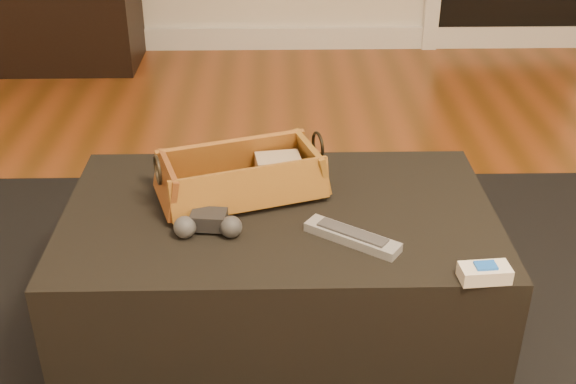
{
  "coord_description": "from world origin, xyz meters",
  "views": [
    {
      "loc": [
        -0.02,
        -1.18,
        1.3
      ],
      "look_at": [
        0.01,
        0.24,
        0.49
      ],
      "focal_mm": 45.0,
      "sensor_mm": 36.0,
      "label": 1
    }
  ],
  "objects_px": {
    "ottoman": "(280,283)",
    "cream_gadget": "(485,273)",
    "silver_remote": "(352,237)",
    "wicker_basket": "(241,178)",
    "tv_remote": "(235,190)",
    "game_controller": "(208,224)",
    "media_cabinet": "(7,16)"
  },
  "relations": [
    {
      "from": "ottoman",
      "to": "silver_remote",
      "type": "relative_size",
      "value": 4.85
    },
    {
      "from": "media_cabinet",
      "to": "cream_gadget",
      "type": "bearing_deg",
      "value": -54.85
    },
    {
      "from": "tv_remote",
      "to": "silver_remote",
      "type": "bearing_deg",
      "value": -59.43
    },
    {
      "from": "ottoman",
      "to": "silver_remote",
      "type": "distance_m",
      "value": 0.3
    },
    {
      "from": "game_controller",
      "to": "wicker_basket",
      "type": "bearing_deg",
      "value": 68.45
    },
    {
      "from": "tv_remote",
      "to": "wicker_basket",
      "type": "distance_m",
      "value": 0.03
    },
    {
      "from": "wicker_basket",
      "to": "cream_gadget",
      "type": "xyz_separation_m",
      "value": [
        0.5,
        -0.35,
        -0.03
      ]
    },
    {
      "from": "silver_remote",
      "to": "cream_gadget",
      "type": "xyz_separation_m",
      "value": [
        0.25,
        -0.14,
        0.0
      ]
    },
    {
      "from": "cream_gadget",
      "to": "wicker_basket",
      "type": "bearing_deg",
      "value": 144.81
    },
    {
      "from": "ottoman",
      "to": "cream_gadget",
      "type": "relative_size",
      "value": 9.65
    },
    {
      "from": "ottoman",
      "to": "game_controller",
      "type": "distance_m",
      "value": 0.3
    },
    {
      "from": "ottoman",
      "to": "wicker_basket",
      "type": "xyz_separation_m",
      "value": [
        -0.09,
        0.07,
        0.26
      ]
    },
    {
      "from": "wicker_basket",
      "to": "cream_gadget",
      "type": "bearing_deg",
      "value": -35.19
    },
    {
      "from": "wicker_basket",
      "to": "silver_remote",
      "type": "distance_m",
      "value": 0.32
    },
    {
      "from": "ottoman",
      "to": "tv_remote",
      "type": "xyz_separation_m",
      "value": [
        -0.1,
        0.05,
        0.23
      ]
    },
    {
      "from": "ottoman",
      "to": "cream_gadget",
      "type": "xyz_separation_m",
      "value": [
        0.41,
        -0.28,
        0.23
      ]
    },
    {
      "from": "media_cabinet",
      "to": "game_controller",
      "type": "xyz_separation_m",
      "value": [
        1.22,
        -2.35,
        0.2
      ]
    },
    {
      "from": "game_controller",
      "to": "cream_gadget",
      "type": "height_order",
      "value": "game_controller"
    },
    {
      "from": "wicker_basket",
      "to": "silver_remote",
      "type": "relative_size",
      "value": 2.09
    },
    {
      "from": "game_controller",
      "to": "silver_remote",
      "type": "relative_size",
      "value": 0.73
    },
    {
      "from": "tv_remote",
      "to": "wicker_basket",
      "type": "relative_size",
      "value": 0.48
    },
    {
      "from": "tv_remote",
      "to": "game_controller",
      "type": "xyz_separation_m",
      "value": [
        -0.05,
        -0.15,
        -0.0
      ]
    },
    {
      "from": "ottoman",
      "to": "wicker_basket",
      "type": "relative_size",
      "value": 2.32
    },
    {
      "from": "wicker_basket",
      "to": "silver_remote",
      "type": "xyz_separation_m",
      "value": [
        0.25,
        -0.21,
        -0.03
      ]
    },
    {
      "from": "tv_remote",
      "to": "cream_gadget",
      "type": "bearing_deg",
      "value": -56.82
    },
    {
      "from": "media_cabinet",
      "to": "game_controller",
      "type": "relative_size",
      "value": 8.75
    },
    {
      "from": "silver_remote",
      "to": "cream_gadget",
      "type": "bearing_deg",
      "value": -29.98
    },
    {
      "from": "media_cabinet",
      "to": "ottoman",
      "type": "distance_m",
      "value": 2.64
    },
    {
      "from": "tv_remote",
      "to": "silver_remote",
      "type": "relative_size",
      "value": 1.0
    },
    {
      "from": "media_cabinet",
      "to": "cream_gadget",
      "type": "height_order",
      "value": "media_cabinet"
    },
    {
      "from": "media_cabinet",
      "to": "game_controller",
      "type": "height_order",
      "value": "media_cabinet"
    },
    {
      "from": "tv_remote",
      "to": "media_cabinet",
      "type": "bearing_deg",
      "value": 96.09
    }
  ]
}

